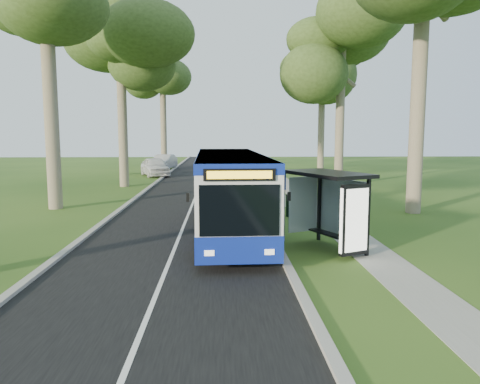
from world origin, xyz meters
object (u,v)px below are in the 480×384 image
at_px(bus_stop_sign, 284,197).
at_px(car_silver, 164,162).
at_px(litter_bin, 292,205).
at_px(bus_shelter, 335,197).
at_px(car_white, 155,167).
at_px(bus, 229,192).

distance_m(bus_stop_sign, car_silver, 34.15).
bearing_deg(bus_stop_sign, litter_bin, 73.57).
xyz_separation_m(bus_stop_sign, bus_shelter, (1.41, -1.73, 0.25)).
bearing_deg(bus_stop_sign, car_white, 103.07).
bearing_deg(car_silver, bus_shelter, -64.27).
bearing_deg(bus_stop_sign, car_silver, 99.59).
xyz_separation_m(bus_stop_sign, car_silver, (-8.34, 33.11, -0.79)).
bearing_deg(litter_bin, bus_shelter, -86.85).
bearing_deg(bus, litter_bin, 46.69).
distance_m(car_white, car_silver, 7.08).
distance_m(bus_shelter, car_white, 29.42).
relative_size(bus_stop_sign, bus_shelter, 0.74).
bearing_deg(litter_bin, bus_stop_sign, -101.88).
bearing_deg(litter_bin, car_white, 113.85).
height_order(bus_stop_sign, litter_bin, bus_stop_sign).
relative_size(car_white, car_silver, 1.02).
relative_size(litter_bin, car_white, 0.21).
relative_size(bus, car_silver, 2.39).
distance_m(bus_stop_sign, car_white, 27.32).
xyz_separation_m(bus, bus_stop_sign, (1.94, -1.61, -0.00)).
bearing_deg(car_white, car_silver, 71.15).
xyz_separation_m(bus_shelter, car_white, (-9.68, 27.76, -0.99)).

